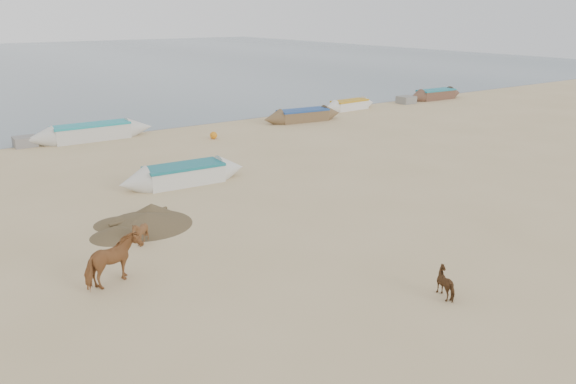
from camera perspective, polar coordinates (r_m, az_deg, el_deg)
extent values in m
plane|color=tan|center=(17.87, 7.42, -6.28)|extent=(140.00, 140.00, 0.00)
imported|color=brown|center=(16.32, -17.32, -6.73)|extent=(1.81, 1.26, 1.39)
imported|color=#57341B|center=(18.84, -14.78, -4.04)|extent=(0.78, 0.70, 0.85)
imported|color=#51321A|center=(15.69, 15.97, -8.88)|extent=(0.75, 0.84, 0.77)
cone|color=brown|center=(20.62, -14.14, -2.68)|extent=(4.15, 4.15, 0.44)
sphere|color=orange|center=(33.97, -7.57, 5.73)|extent=(0.44, 0.44, 0.44)
cube|color=slate|center=(35.06, -25.15, 4.66)|extent=(1.20, 1.10, 0.56)
cube|color=#2E673A|center=(40.46, 2.45, 7.95)|extent=(1.50, 1.20, 0.64)
cube|color=slate|center=(48.14, 11.92, 9.15)|extent=(1.30, 1.20, 0.60)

